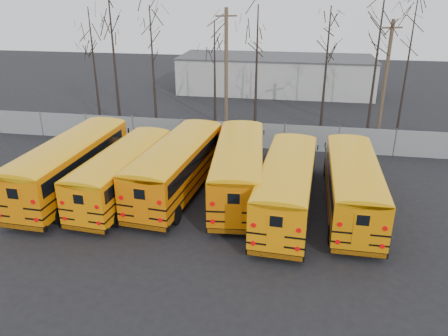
% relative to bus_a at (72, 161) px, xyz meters
% --- Properties ---
extents(ground, '(120.00, 120.00, 0.00)m').
position_rel_bus_a_xyz_m(ground, '(8.11, -2.46, -1.97)').
color(ground, black).
rests_on(ground, ground).
extents(fence, '(40.00, 0.04, 2.00)m').
position_rel_bus_a_xyz_m(fence, '(8.11, 9.54, -0.97)').
color(fence, gray).
rests_on(fence, ground).
extents(distant_building, '(22.00, 8.00, 4.00)m').
position_rel_bus_a_xyz_m(distant_building, '(10.11, 29.54, 0.03)').
color(distant_building, '#B0B1AB').
rests_on(distant_building, ground).
extents(bus_a, '(3.25, 12.15, 3.37)m').
position_rel_bus_a_xyz_m(bus_a, '(0.00, 0.00, 0.00)').
color(bus_a, black).
rests_on(bus_a, ground).
extents(bus_b, '(3.33, 10.98, 3.03)m').
position_rel_bus_a_xyz_m(bus_b, '(3.31, -0.15, -0.20)').
color(bus_b, black).
rests_on(bus_b, ground).
extents(bus_c, '(3.80, 11.93, 3.29)m').
position_rel_bus_a_xyz_m(bus_c, '(6.25, 0.95, -0.05)').
color(bus_c, black).
rests_on(bus_c, ground).
extents(bus_d, '(3.75, 11.92, 3.29)m').
position_rel_bus_a_xyz_m(bus_d, '(9.81, 1.25, -0.05)').
color(bus_d, black).
rests_on(bus_d, ground).
extents(bus_e, '(3.27, 11.49, 3.18)m').
position_rel_bus_a_xyz_m(bus_e, '(12.69, -0.61, -0.11)').
color(bus_e, black).
rests_on(bus_e, ground).
extents(bus_f, '(2.70, 11.15, 3.11)m').
position_rel_bus_a_xyz_m(bus_f, '(16.15, 0.13, -0.15)').
color(bus_f, black).
rests_on(bus_f, ground).
extents(utility_pole_left, '(1.68, 0.86, 10.01)m').
position_rel_bus_a_xyz_m(utility_pole_left, '(6.81, 14.45, 3.17)').
color(utility_pole_left, brown).
rests_on(utility_pole_left, ground).
extents(utility_pole_right, '(1.58, 0.73, 9.29)m').
position_rel_bus_a_xyz_m(utility_pole_right, '(19.59, 13.82, 2.80)').
color(utility_pole_right, '#4E3F2C').
rests_on(utility_pole_right, ground).
extents(tree_0, '(0.26, 0.26, 9.97)m').
position_rel_bus_a_xyz_m(tree_0, '(-5.19, 14.73, 3.01)').
color(tree_0, black).
rests_on(tree_0, ground).
extents(tree_1, '(0.26, 0.26, 11.69)m').
position_rel_bus_a_xyz_m(tree_1, '(-2.40, 12.82, 3.87)').
color(tree_1, black).
rests_on(tree_1, ground).
extents(tree_2, '(0.26, 0.26, 10.25)m').
position_rel_bus_a_xyz_m(tree_2, '(1.20, 12.08, 3.15)').
color(tree_2, black).
rests_on(tree_2, ground).
extents(tree_3, '(0.26, 0.26, 9.01)m').
position_rel_bus_a_xyz_m(tree_3, '(5.86, 14.25, 2.53)').
color(tree_3, black).
rests_on(tree_3, ground).
extents(tree_4, '(0.26, 0.26, 10.26)m').
position_rel_bus_a_xyz_m(tree_4, '(9.38, 14.32, 3.15)').
color(tree_4, black).
rests_on(tree_4, ground).
extents(tree_5, '(0.26, 0.26, 10.17)m').
position_rel_bus_a_xyz_m(tree_5, '(15.04, 15.10, 3.11)').
color(tree_5, black).
rests_on(tree_5, ground).
extents(tree_6, '(0.26, 0.26, 12.27)m').
position_rel_bus_a_xyz_m(tree_6, '(18.44, 11.95, 4.16)').
color(tree_6, black).
rests_on(tree_6, ground).
extents(tree_7, '(0.26, 0.26, 10.90)m').
position_rel_bus_a_xyz_m(tree_7, '(21.28, 14.74, 3.48)').
color(tree_7, black).
rests_on(tree_7, ground).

